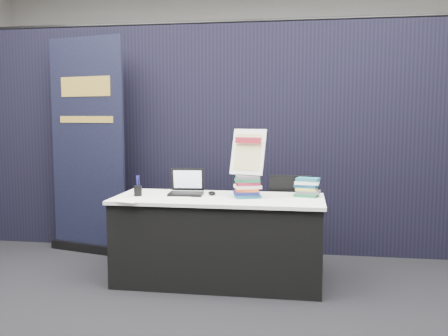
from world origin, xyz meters
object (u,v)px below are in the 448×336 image
at_px(pullup_banner, 88,159).
at_px(stacking_chair, 290,221).
at_px(laptop, 187,188).
at_px(display_table, 219,239).
at_px(book_stack_tall, 247,187).
at_px(book_stack_short, 307,187).
at_px(info_sign, 248,152).

xyz_separation_m(pullup_banner, stacking_chair, (2.13, -0.43, -0.50)).
bearing_deg(laptop, display_table, -21.89).
xyz_separation_m(book_stack_tall, pullup_banner, (-1.77, 0.73, 0.15)).
bearing_deg(pullup_banner, laptop, -13.32).
xyz_separation_m(display_table, stacking_chair, (0.60, 0.30, 0.12)).
relative_size(display_table, stacking_chair, 2.01).
distance_m(display_table, pullup_banner, 1.80).
height_order(display_table, book_stack_short, book_stack_short).
relative_size(book_stack_tall, book_stack_short, 1.10).
xyz_separation_m(display_table, laptop, (-0.30, 0.09, 0.43)).
xyz_separation_m(book_stack_tall, stacking_chair, (0.35, 0.30, -0.35)).
height_order(book_stack_tall, stacking_chair, book_stack_tall).
height_order(display_table, stacking_chair, stacking_chair).
bearing_deg(book_stack_short, info_sign, -166.13).
bearing_deg(book_stack_tall, book_stack_short, 17.09).
bearing_deg(book_stack_short, laptop, -176.61).
xyz_separation_m(display_table, book_stack_short, (0.76, 0.16, 0.45)).
relative_size(laptop, book_stack_tall, 1.32).
distance_m(book_stack_tall, pullup_banner, 1.92).
relative_size(book_stack_short, pullup_banner, 0.10).
relative_size(book_stack_short, stacking_chair, 0.24).
height_order(display_table, pullup_banner, pullup_banner).
height_order(pullup_banner, stacking_chair, pullup_banner).
distance_m(book_stack_short, stacking_chair, 0.39).
relative_size(book_stack_short, info_sign, 0.53).
height_order(info_sign, stacking_chair, info_sign).
bearing_deg(stacking_chair, laptop, -166.95).
distance_m(display_table, info_sign, 0.80).
xyz_separation_m(info_sign, pullup_banner, (-1.77, 0.70, -0.14)).
height_order(info_sign, pullup_banner, pullup_banner).
bearing_deg(stacking_chair, info_sign, -142.65).
bearing_deg(pullup_banner, book_stack_tall, -8.07).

